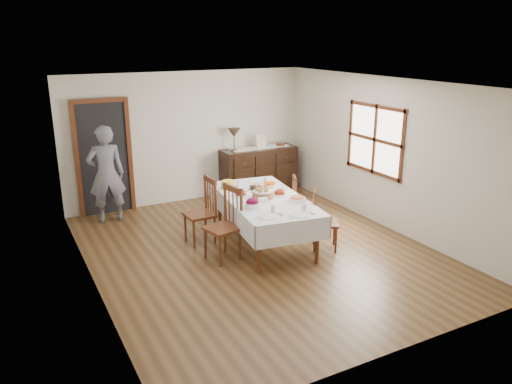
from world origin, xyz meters
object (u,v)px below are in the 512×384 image
chair_right_near (322,219)px  table_lamp (234,134)px  person (106,171)px  chair_left_near (225,223)px  sideboard (259,171)px  chair_left_far (203,210)px  chair_right_far (301,202)px  dining_table (264,203)px

chair_right_near → table_lamp: (-0.03, 3.13, 0.84)m
table_lamp → chair_right_near: bearing=-89.4°
person → table_lamp: bearing=-168.7°
chair_left_near → sideboard: bearing=131.1°
chair_left_near → chair_right_near: (1.50, -0.38, -0.07)m
sideboard → person: size_ratio=0.86×
chair_left_near → sideboard: size_ratio=0.68×
chair_left_far → person: size_ratio=0.57×
table_lamp → person: bearing=-173.5°
chair_left_far → person: 2.08m
chair_right_near → chair_right_far: size_ratio=1.03×
person → chair_left_far: bearing=129.0°
dining_table → chair_left_near: bearing=-156.5°
chair_left_far → person: person is taller
chair_right_far → dining_table: bearing=133.8°
dining_table → chair_right_near: 0.95m
sideboard → chair_left_near: bearing=-126.8°
dining_table → person: (-2.00, 2.22, 0.25)m
chair_right_far → sideboard: 2.22m
dining_table → chair_left_near: chair_left_near is taller
chair_right_far → person: bearing=82.2°
chair_left_far → chair_right_near: bearing=52.0°
chair_right_far → person: person is taller
chair_right_near → chair_right_far: (0.19, 0.89, -0.01)m
chair_right_far → person: 3.51m
chair_right_near → chair_right_far: bearing=19.7°
chair_right_far → sideboard: sideboard is taller
chair_left_far → sideboard: size_ratio=0.66×
table_lamp → dining_table: bearing=-105.0°
dining_table → person: bearing=139.6°
chair_left_far → chair_right_near: (1.56, -1.13, -0.05)m
dining_table → chair_left_far: bearing=155.5°
table_lamp → chair_right_far: bearing=-84.3°
chair_right_near → sideboard: sideboard is taller
sideboard → chair_left_far: bearing=-136.9°
dining_table → table_lamp: (0.68, 2.52, 0.64)m
dining_table → chair_left_near: (-0.79, -0.22, -0.13)m
chair_right_near → chair_left_near: bearing=107.7°
chair_left_far → chair_right_far: 1.77m
table_lamp → sideboard: bearing=-4.4°
person → table_lamp: 2.72m
chair_left_near → table_lamp: table_lamp is taller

